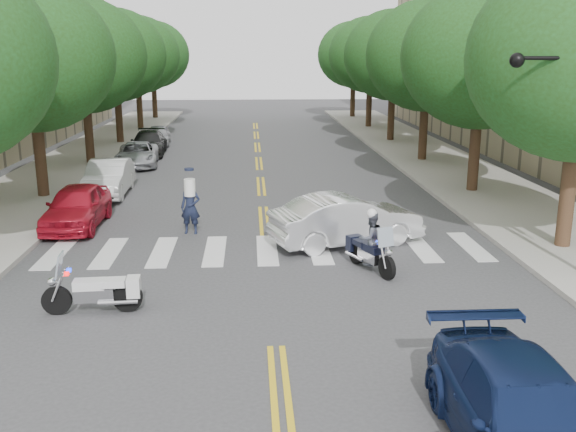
{
  "coord_description": "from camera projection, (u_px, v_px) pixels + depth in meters",
  "views": [
    {
      "loc": [
        -0.46,
        -11.8,
        5.73
      ],
      "look_at": [
        0.57,
        5.5,
        1.3
      ],
      "focal_mm": 40.0,
      "sensor_mm": 36.0,
      "label": 1
    }
  ],
  "objects": [
    {
      "name": "ground",
      "position": [
        276.0,
        347.0,
        12.86
      ],
      "size": [
        140.0,
        140.0,
        0.0
      ],
      "primitive_type": "plane",
      "color": "#38383A",
      "rests_on": "ground"
    },
    {
      "name": "sidewalk_left",
      "position": [
        78.0,
        164.0,
        33.57
      ],
      "size": [
        5.0,
        60.0,
        0.15
      ],
      "primitive_type": "cube",
      "color": "#9E9991",
      "rests_on": "ground"
    },
    {
      "name": "sidewalk_right",
      "position": [
        434.0,
        160.0,
        34.66
      ],
      "size": [
        5.0,
        60.0,
        0.15
      ],
      "primitive_type": "cube",
      "color": "#9E9991",
      "rests_on": "ground"
    },
    {
      "name": "tree_l_1",
      "position": [
        31.0,
        57.0,
        24.51
      ],
      "size": [
        6.4,
        6.4,
        8.45
      ],
      "color": "#382316",
      "rests_on": "ground"
    },
    {
      "name": "tree_l_2",
      "position": [
        83.0,
        56.0,
        32.25
      ],
      "size": [
        6.4,
        6.4,
        8.45
      ],
      "color": "#382316",
      "rests_on": "ground"
    },
    {
      "name": "tree_l_3",
      "position": [
        115.0,
        55.0,
        39.99
      ],
      "size": [
        6.4,
        6.4,
        8.45
      ],
      "color": "#382316",
      "rests_on": "ground"
    },
    {
      "name": "tree_l_4",
      "position": [
        137.0,
        55.0,
        47.73
      ],
      "size": [
        6.4,
        6.4,
        8.45
      ],
      "color": "#382316",
      "rests_on": "ground"
    },
    {
      "name": "tree_l_5",
      "position": [
        152.0,
        55.0,
        55.46
      ],
      "size": [
        6.4,
        6.4,
        8.45
      ],
      "color": "#382316",
      "rests_on": "ground"
    },
    {
      "name": "tree_r_1",
      "position": [
        481.0,
        57.0,
        25.53
      ],
      "size": [
        6.4,
        6.4,
        8.45
      ],
      "color": "#382316",
      "rests_on": "ground"
    },
    {
      "name": "tree_r_2",
      "position": [
        427.0,
        56.0,
        33.27
      ],
      "size": [
        6.4,
        6.4,
        8.45
      ],
      "color": "#382316",
      "rests_on": "ground"
    },
    {
      "name": "tree_r_3",
      "position": [
        393.0,
        55.0,
        41.01
      ],
      "size": [
        6.4,
        6.4,
        8.45
      ],
      "color": "#382316",
      "rests_on": "ground"
    },
    {
      "name": "tree_r_4",
      "position": [
        370.0,
        55.0,
        48.74
      ],
      "size": [
        6.4,
        6.4,
        8.45
      ],
      "color": "#382316",
      "rests_on": "ground"
    },
    {
      "name": "tree_r_5",
      "position": [
        354.0,
        55.0,
        56.48
      ],
      "size": [
        6.4,
        6.4,
        8.45
      ],
      "color": "#382316",
      "rests_on": "ground"
    },
    {
      "name": "motorcycle_police",
      "position": [
        370.0,
        243.0,
        17.22
      ],
      "size": [
        1.06,
        2.03,
        1.72
      ],
      "rotation": [
        0.0,
        0.0,
        3.53
      ],
      "color": "black",
      "rests_on": "ground"
    },
    {
      "name": "motorcycle_parked",
      "position": [
        101.0,
        291.0,
        14.45
      ],
      "size": [
        2.23,
        0.57,
        1.44
      ],
      "rotation": [
        0.0,
        0.0,
        1.64
      ],
      "color": "black",
      "rests_on": "ground"
    },
    {
      "name": "officer_standing",
      "position": [
        190.0,
        207.0,
        20.72
      ],
      "size": [
        0.68,
        0.49,
        1.74
      ],
      "primitive_type": "imported",
      "rotation": [
        0.0,
        0.0,
        -0.12
      ],
      "color": "#171D34",
      "rests_on": "ground"
    },
    {
      "name": "convertible",
      "position": [
        347.0,
        220.0,
        19.54
      ],
      "size": [
        4.97,
        3.05,
        1.55
      ],
      "primitive_type": "imported",
      "rotation": [
        0.0,
        0.0,
        1.9
      ],
      "color": "white",
      "rests_on": "ground"
    },
    {
      "name": "sedan_blue",
      "position": [
        527.0,
        419.0,
        9.06
      ],
      "size": [
        1.99,
        4.87,
        1.41
      ],
      "primitive_type": "imported",
      "rotation": [
        0.0,
        0.0,
        -0.0
      ],
      "color": "#111F48",
      "rests_on": "ground"
    },
    {
      "name": "parked_car_a",
      "position": [
        77.0,
        206.0,
        21.5
      ],
      "size": [
        1.72,
        4.24,
        1.44
      ],
      "primitive_type": "imported",
      "rotation": [
        0.0,
        0.0,
        -0.0
      ],
      "color": "#B51327",
      "rests_on": "ground"
    },
    {
      "name": "parked_car_b",
      "position": [
        108.0,
        178.0,
        26.34
      ],
      "size": [
        1.65,
        4.43,
        1.45
      ],
      "primitive_type": "imported",
      "rotation": [
        0.0,
        0.0,
        0.03
      ],
      "color": "silver",
      "rests_on": "ground"
    },
    {
      "name": "parked_car_c",
      "position": [
        137.0,
        154.0,
        33.16
      ],
      "size": [
        2.45,
        4.59,
        1.23
      ],
      "primitive_type": "imported",
      "rotation": [
        0.0,
        0.0,
        0.1
      ],
      "color": "#A6A7AE",
      "rests_on": "ground"
    },
    {
      "name": "parked_car_d",
      "position": [
        148.0,
        143.0,
        36.86
      ],
      "size": [
        2.12,
        4.73,
        1.35
      ],
      "primitive_type": "imported",
      "rotation": [
        0.0,
        0.0,
        0.05
      ],
      "color": "black",
      "rests_on": "ground"
    },
    {
      "name": "parked_car_e",
      "position": [
        158.0,
        135.0,
        40.87
      ],
      "size": [
        1.75,
        3.74,
        1.24
      ],
      "primitive_type": "imported",
      "rotation": [
        0.0,
        0.0,
        0.08
      ],
      "color": "#A9A9AF",
      "rests_on": "ground"
    }
  ]
}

